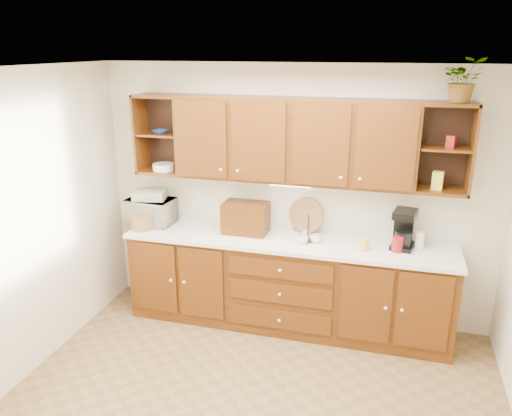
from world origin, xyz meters
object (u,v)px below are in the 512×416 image
Objects in this scene: microwave at (151,211)px; bread_box at (246,218)px; coffee_maker at (404,229)px; potted_plant at (464,80)px.

bread_box reaches higher than microwave.
coffee_maker is at bearing 4.42° from microwave.
potted_plant reaches higher than bread_box.
coffee_maker is 0.99× the size of potted_plant.
microwave is at bearing -179.66° from potted_plant.
microwave is 1.09× the size of bread_box.
bread_box is 1.53m from coffee_maker.
microwave is 3.26m from potted_plant.
bread_box is at bearing 3.86° from microwave.
potted_plant is at bearing 9.28° from coffee_maker.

